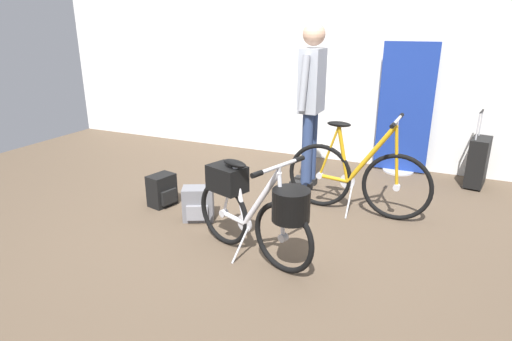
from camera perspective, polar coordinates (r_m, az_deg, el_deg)
The scene contains 9 objects.
ground_plane at distance 3.54m, azimuth -3.20°, elevation -9.50°, with size 8.17×8.17×0.00m, color brown.
back_wall at distance 5.57m, azimuth 9.52°, elevation 14.85°, with size 8.17×0.10×2.63m, color white.
floor_banner_stand at distance 5.28m, azimuth 19.10°, elevation 6.76°, with size 0.60×0.36×1.51m.
folding_bike_foreground at distance 3.13m, azimuth 0.04°, elevation -4.82°, with size 1.09×0.56×0.80m.
display_bike_left at distance 4.05m, azimuth 13.27°, elevation -0.82°, with size 1.33×0.53×0.93m.
visitor_near_wall at distance 4.48m, azimuth 7.34°, elevation 9.71°, with size 0.28×0.54×1.70m.
rolling_suitcase at distance 5.19m, azimuth 27.40°, elevation 1.08°, with size 0.24×0.38×0.83m.
backpack_on_floor at distance 3.90m, azimuth -7.70°, elevation -4.44°, with size 0.32×0.29×0.31m.
handbag_on_floor at distance 4.26m, azimuth -12.37°, elevation -2.60°, with size 0.25×0.28×0.31m.
Camera 1 is at (1.47, -2.75, 1.68)m, focal length 30.09 mm.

